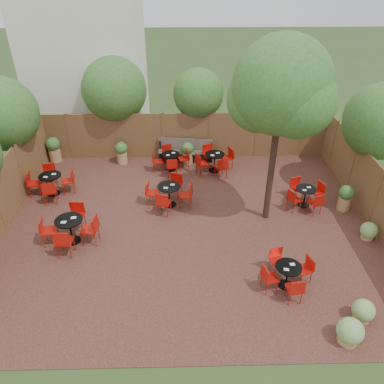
{
  "coord_description": "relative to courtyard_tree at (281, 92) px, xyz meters",
  "views": [
    {
      "loc": [
        -0.13,
        -9.81,
        7.55
      ],
      "look_at": [
        0.11,
        0.5,
        1.0
      ],
      "focal_mm": 35.04,
      "sensor_mm": 36.0,
      "label": 1
    }
  ],
  "objects": [
    {
      "name": "ground",
      "position": [
        -2.6,
        -0.41,
        -4.32
      ],
      "size": [
        80.0,
        80.0,
        0.0
      ],
      "primitive_type": "plane",
      "color": "#354F23",
      "rests_on": "ground"
    },
    {
      "name": "courtyard_paving",
      "position": [
        -2.6,
        -0.41,
        -4.31
      ],
      "size": [
        12.0,
        10.0,
        0.02
      ],
      "primitive_type": "cube",
      "color": "#3E1E19",
      "rests_on": "ground"
    },
    {
      "name": "fence_back",
      "position": [
        -2.6,
        4.59,
        -3.32
      ],
      "size": [
        12.0,
        0.08,
        2.0
      ],
      "primitive_type": "cube",
      "color": "brown",
      "rests_on": "ground"
    },
    {
      "name": "fence_right",
      "position": [
        3.4,
        -0.41,
        -3.32
      ],
      "size": [
        0.08,
        10.0,
        2.0
      ],
      "primitive_type": "cube",
      "color": "brown",
      "rests_on": "ground"
    },
    {
      "name": "neighbour_building",
      "position": [
        -7.1,
        7.59,
        -0.32
      ],
      "size": [
        5.0,
        4.0,
        8.0
      ],
      "primitive_type": "cube",
      "color": "silver",
      "rests_on": "ground"
    },
    {
      "name": "overhang_foliage",
      "position": [
        -4.06,
        2.49,
        -1.54
      ],
      "size": [
        15.93,
        11.0,
        2.75
      ],
      "color": "#30611F",
      "rests_on": "ground"
    },
    {
      "name": "courtyard_tree",
      "position": [
        0.0,
        0.0,
        0.0
      ],
      "size": [
        2.9,
        2.82,
        5.88
      ],
      "rotation": [
        0.0,
        0.0,
        0.14
      ],
      "color": "black",
      "rests_on": "courtyard_paving"
    },
    {
      "name": "park_bench_left",
      "position": [
        -3.02,
        4.22,
        -3.79
      ],
      "size": [
        1.63,
        0.69,
        0.98
      ],
      "rotation": [
        0.0,
        0.0,
        -0.12
      ],
      "color": "brown",
      "rests_on": "courtyard_paving"
    },
    {
      "name": "park_bench_right",
      "position": [
        -2.22,
        4.21,
        -3.83
      ],
      "size": [
        1.47,
        0.51,
        0.9
      ],
      "rotation": [
        0.0,
        0.0,
        0.03
      ],
      "color": "brown",
      "rests_on": "courtyard_paving"
    },
    {
      "name": "bistro_tables",
      "position": [
        -3.38,
        0.84,
        -3.85
      ],
      "size": [
        10.65,
        7.99,
        0.95
      ],
      "color": "black",
      "rests_on": "courtyard_paving"
    },
    {
      "name": "planters",
      "position": [
        -3.99,
        3.34,
        -3.76
      ],
      "size": [
        11.6,
        4.43,
        1.09
      ],
      "color": "#A87D54",
      "rests_on": "courtyard_paving"
    },
    {
      "name": "low_shrubs",
      "position": [
        1.68,
        -3.71,
        -4.0
      ],
      "size": [
        2.57,
        4.23,
        0.66
      ],
      "color": "#A87D54",
      "rests_on": "courtyard_paving"
    }
  ]
}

